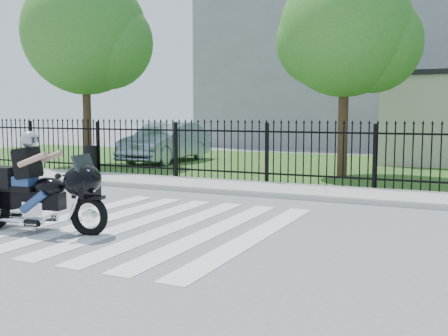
% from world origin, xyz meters
% --- Properties ---
extents(ground, '(120.00, 120.00, 0.00)m').
position_xyz_m(ground, '(0.00, 0.00, 0.00)').
color(ground, slate).
rests_on(ground, ground).
extents(crosswalk, '(5.00, 5.50, 0.01)m').
position_xyz_m(crosswalk, '(0.00, 0.00, 0.01)').
color(crosswalk, silver).
rests_on(crosswalk, ground).
extents(sidewalk, '(40.00, 2.00, 0.12)m').
position_xyz_m(sidewalk, '(0.00, 5.00, 0.06)').
color(sidewalk, '#ADAAA3').
rests_on(sidewalk, ground).
extents(curb, '(40.00, 0.12, 0.12)m').
position_xyz_m(curb, '(0.00, 4.00, 0.06)').
color(curb, '#ADAAA3').
rests_on(curb, ground).
extents(grass_strip, '(40.00, 12.00, 0.02)m').
position_xyz_m(grass_strip, '(0.00, 12.00, 0.01)').
color(grass_strip, '#25551D').
rests_on(grass_strip, ground).
extents(iron_fence, '(26.00, 0.04, 1.80)m').
position_xyz_m(iron_fence, '(0.00, 6.00, 0.90)').
color(iron_fence, black).
rests_on(iron_fence, ground).
extents(tree_left, '(4.80, 4.80, 7.58)m').
position_xyz_m(tree_left, '(-8.50, 8.50, 5.17)').
color(tree_left, '#382316').
rests_on(tree_left, ground).
extents(tree_mid, '(4.20, 4.20, 6.78)m').
position_xyz_m(tree_mid, '(1.50, 9.00, 4.67)').
color(tree_mid, '#382316').
rests_on(tree_mid, ground).
extents(building_tall, '(15.00, 10.00, 12.00)m').
position_xyz_m(building_tall, '(-3.00, 26.00, 6.00)').
color(building_tall, gray).
rests_on(building_tall, ground).
extents(motorcycle_rider, '(2.72, 1.10, 1.80)m').
position_xyz_m(motorcycle_rider, '(-1.65, -1.23, 0.74)').
color(motorcycle_rider, black).
rests_on(motorcycle_rider, ground).
extents(parked_car, '(1.87, 5.08, 1.66)m').
position_xyz_m(parked_car, '(-6.31, 10.84, 0.85)').
color(parked_car, '#8EA0B3').
rests_on(parked_car, grass_strip).
extents(litter_bin, '(0.42, 0.42, 0.88)m').
position_xyz_m(litter_bin, '(-6.06, 5.68, 0.56)').
color(litter_bin, black).
rests_on(litter_bin, sidewalk).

